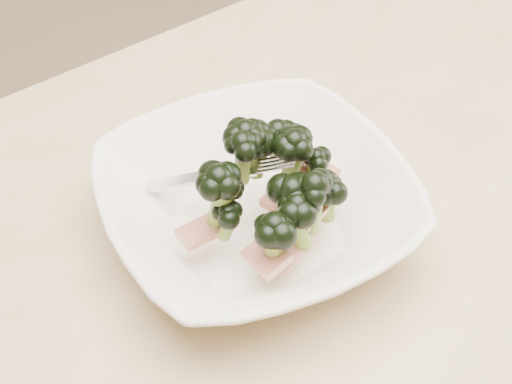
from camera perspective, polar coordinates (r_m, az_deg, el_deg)
dining_table at (r=0.74m, az=8.36°, el=-8.26°), size 1.20×0.80×0.75m
broccoli_dish at (r=0.63m, az=0.18°, el=-0.70°), size 0.32×0.32×0.12m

